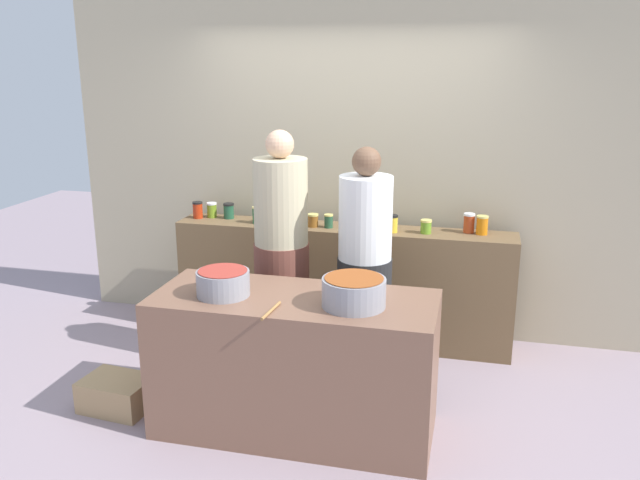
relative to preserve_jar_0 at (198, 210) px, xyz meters
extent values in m
plane|color=gray|center=(1.23, -1.11, -1.02)|extent=(12.00, 12.00, 0.00)
cube|color=tan|center=(1.23, 0.34, 0.48)|extent=(4.80, 0.12, 3.00)
cube|color=brown|center=(1.23, -0.01, -0.54)|extent=(2.70, 0.36, 0.95)
cube|color=brown|center=(1.23, -1.41, -0.58)|extent=(1.70, 0.70, 0.88)
cylinder|color=#AC2B11|center=(0.00, 0.00, -0.01)|extent=(0.08, 0.08, 0.12)
cylinder|color=black|center=(0.00, 0.00, 0.06)|extent=(0.08, 0.08, 0.01)
cylinder|color=olive|center=(0.10, 0.05, -0.01)|extent=(0.08, 0.08, 0.11)
cylinder|color=silver|center=(0.10, 0.05, 0.05)|extent=(0.08, 0.08, 0.01)
cylinder|color=#1F4F35|center=(0.25, 0.05, -0.01)|extent=(0.08, 0.08, 0.11)
cylinder|color=black|center=(0.25, 0.05, 0.05)|extent=(0.09, 0.09, 0.02)
cylinder|color=#205A2F|center=(0.54, -0.05, -0.01)|extent=(0.08, 0.08, 0.12)
cylinder|color=#D6C666|center=(0.54, -0.05, 0.06)|extent=(0.08, 0.08, 0.01)
cylinder|color=gold|center=(0.64, -0.01, -0.01)|extent=(0.07, 0.07, 0.13)
cylinder|color=black|center=(0.64, -0.01, 0.06)|extent=(0.07, 0.07, 0.01)
cylinder|color=brown|center=(1.00, -0.05, -0.02)|extent=(0.08, 0.08, 0.09)
cylinder|color=#D6C666|center=(1.00, -0.05, 0.03)|extent=(0.09, 0.09, 0.01)
cylinder|color=#244F34|center=(1.13, -0.05, -0.02)|extent=(0.07, 0.07, 0.10)
cylinder|color=#D6C666|center=(1.13, -0.05, 0.03)|extent=(0.07, 0.07, 0.01)
cylinder|color=yellow|center=(1.64, -0.07, -0.01)|extent=(0.08, 0.08, 0.12)
cylinder|color=black|center=(1.64, -0.07, 0.06)|extent=(0.08, 0.08, 0.02)
cylinder|color=#659727|center=(1.89, -0.04, -0.02)|extent=(0.08, 0.08, 0.09)
cylinder|color=#D6C666|center=(1.89, -0.04, 0.03)|extent=(0.09, 0.09, 0.02)
cylinder|color=#AB3A18|center=(2.21, 0.06, 0.00)|extent=(0.08, 0.08, 0.13)
cylinder|color=silver|center=(2.21, 0.06, 0.07)|extent=(0.09, 0.09, 0.02)
cylinder|color=orange|center=(2.30, 0.03, 0.00)|extent=(0.09, 0.09, 0.13)
cylinder|color=#D6C666|center=(2.30, 0.03, 0.07)|extent=(0.09, 0.09, 0.01)
cylinder|color=gray|center=(0.81, -1.48, -0.07)|extent=(0.32, 0.32, 0.15)
cylinder|color=#9D342A|center=(0.81, -1.48, 0.01)|extent=(0.29, 0.29, 0.00)
cylinder|color=gray|center=(1.61, -1.47, -0.06)|extent=(0.37, 0.37, 0.17)
cylinder|color=brown|center=(1.61, -1.47, 0.03)|extent=(0.34, 0.34, 0.00)
cylinder|color=#9E703D|center=(1.17, -1.67, -0.13)|extent=(0.04, 0.26, 0.02)
cylinder|color=brown|center=(0.93, -0.68, -0.53)|extent=(0.39, 0.39, 0.98)
cylinder|color=#C0B591|center=(0.93, -0.68, 0.26)|extent=(0.38, 0.38, 0.60)
sphere|color=#D8A884|center=(0.93, -0.68, 0.66)|extent=(0.20, 0.20, 0.20)
cylinder|color=black|center=(1.54, -0.71, -0.56)|extent=(0.38, 0.38, 0.93)
cylinder|color=white|center=(1.54, -0.71, 0.19)|extent=(0.36, 0.36, 0.57)
sphere|color=brown|center=(1.54, -0.71, 0.57)|extent=(0.19, 0.19, 0.19)
cube|color=tan|center=(0.03, -1.46, -0.91)|extent=(0.47, 0.37, 0.21)
camera|label=1|loc=(2.26, -4.96, 1.25)|focal=37.12mm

